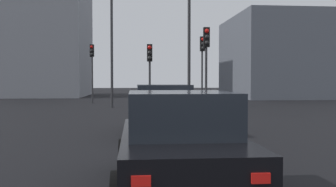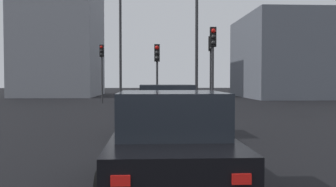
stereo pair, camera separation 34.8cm
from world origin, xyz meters
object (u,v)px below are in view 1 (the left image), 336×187
object	(u,v)px
street_lamp_kerbside	(189,18)
traffic_light_near_right	(206,53)
traffic_light_near_left	(202,57)
car_grey_lead	(163,110)
car_black_second	(179,144)
traffic_light_far_left	(92,61)
traffic_light_far_right	(150,63)
street_lamp_far	(112,35)

from	to	relation	value
street_lamp_kerbside	traffic_light_near_right	bearing A→B (deg)	-173.03
traffic_light_near_left	traffic_light_near_right	xyz separation A→B (m)	(-5.99, 0.91, -0.18)
car_grey_lead	car_black_second	xyz separation A→B (m)	(-6.26, 0.24, -0.02)
car_grey_lead	street_lamp_kerbside	bearing A→B (deg)	-13.77
car_grey_lead	traffic_light_far_left	xyz separation A→B (m)	(16.15, 3.96, 2.34)
car_black_second	traffic_light_far_left	distance (m)	22.84
traffic_light_far_right	street_lamp_far	size ratio (longest dim) A/B	0.46
traffic_light_near_left	traffic_light_near_right	size ratio (longest dim) A/B	1.06
car_black_second	traffic_light_far_left	world-z (taller)	traffic_light_far_left
car_grey_lead	street_lamp_kerbside	size ratio (longest dim) A/B	0.50
street_lamp_kerbside	street_lamp_far	world-z (taller)	street_lamp_kerbside
traffic_light_near_left	traffic_light_far_left	bearing A→B (deg)	-127.72
street_lamp_kerbside	street_lamp_far	bearing A→B (deg)	49.36
street_lamp_kerbside	traffic_light_near_left	bearing A→B (deg)	-22.98
traffic_light_near_left	street_lamp_far	bearing A→B (deg)	-100.40
traffic_light_far_left	car_black_second	bearing A→B (deg)	17.76
car_black_second	street_lamp_far	xyz separation A→B (m)	(18.13, 2.04, 3.79)
car_black_second	traffic_light_far_left	size ratio (longest dim) A/B	0.93
traffic_light_near_right	street_lamp_far	world-z (taller)	street_lamp_far
car_grey_lead	traffic_light_far_left	bearing A→B (deg)	14.03
street_lamp_kerbside	traffic_light_far_right	bearing A→B (deg)	99.12
traffic_light_near_left	street_lamp_kerbside	xyz separation A→B (m)	(-3.00, 1.27, 1.89)
car_black_second	traffic_light_far_right	world-z (taller)	traffic_light_far_right
car_grey_lead	traffic_light_far_left	size ratio (longest dim) A/B	1.02
car_black_second	traffic_light_far_right	distance (m)	14.20
traffic_light_far_left	street_lamp_far	xyz separation A→B (m)	(-4.29, -1.68, 1.43)
car_grey_lead	street_lamp_kerbside	world-z (taller)	street_lamp_kerbside
car_grey_lead	street_lamp_far	size ratio (longest dim) A/B	0.57
traffic_light_near_left	street_lamp_far	distance (m)	5.80
car_grey_lead	traffic_light_far_left	distance (m)	16.79
car_black_second	traffic_light_near_left	xyz separation A→B (m)	(17.43, -3.55, 2.41)
traffic_light_far_left	street_lamp_far	world-z (taller)	street_lamp_far
traffic_light_near_left	traffic_light_near_right	bearing A→B (deg)	-11.87
car_black_second	street_lamp_far	size ratio (longest dim) A/B	0.52
traffic_light_near_right	car_black_second	bearing A→B (deg)	-12.23
traffic_light_far_right	traffic_light_near_right	bearing A→B (deg)	47.09
traffic_light_near_right	street_lamp_far	distance (m)	8.31
traffic_light_near_right	traffic_light_far_right	xyz separation A→B (m)	(2.64, 2.49, -0.38)
car_grey_lead	traffic_light_near_right	world-z (taller)	traffic_light_near_right
car_grey_lead	car_black_second	size ratio (longest dim) A/B	1.09
traffic_light_near_left	car_grey_lead	bearing A→B (deg)	-19.78
traffic_light_near_left	traffic_light_far_right	distance (m)	4.80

